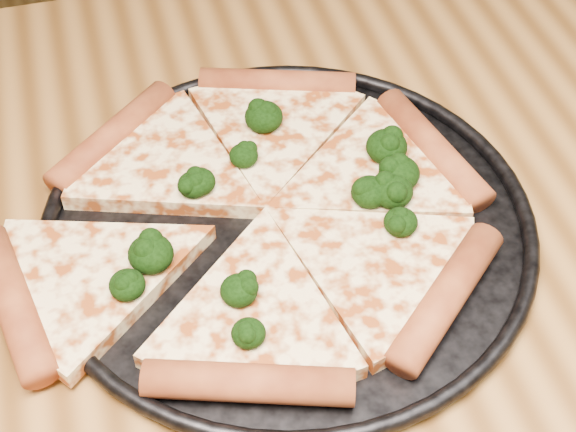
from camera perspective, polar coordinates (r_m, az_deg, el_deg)
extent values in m
cube|color=olive|center=(0.58, -0.65, -10.31)|extent=(1.20, 0.90, 0.04)
cylinder|color=black|center=(0.63, 0.00, -0.80)|extent=(0.35, 0.35, 0.01)
torus|color=black|center=(0.62, 0.00, -0.37)|extent=(0.36, 0.36, 0.01)
cylinder|color=#A75229|center=(0.68, 9.56, 4.47)|extent=(0.05, 0.13, 0.03)
cylinder|color=#A75229|center=(0.73, -0.70, 8.75)|extent=(0.13, 0.06, 0.03)
cylinder|color=#A75229|center=(0.69, -11.52, 5.19)|extent=(0.11, 0.11, 0.03)
cylinder|color=#A75229|center=(0.60, -17.68, -5.47)|extent=(0.05, 0.13, 0.03)
cylinder|color=#A75229|center=(0.54, -2.64, -10.96)|extent=(0.13, 0.06, 0.03)
cylinder|color=#A75229|center=(0.58, 10.42, -5.28)|extent=(0.11, 0.11, 0.03)
ellipsoid|color=black|center=(0.59, -9.06, -2.49)|extent=(0.03, 0.03, 0.02)
ellipsoid|color=black|center=(0.56, -3.27, -4.93)|extent=(0.02, 0.02, 0.02)
ellipsoid|color=black|center=(0.64, 7.36, 2.82)|extent=(0.03, 0.03, 0.02)
ellipsoid|color=black|center=(0.63, -6.27, 2.08)|extent=(0.02, 0.02, 0.02)
ellipsoid|color=black|center=(0.63, 6.94, 1.63)|extent=(0.03, 0.03, 0.02)
ellipsoid|color=black|center=(0.66, 6.54, 4.59)|extent=(0.03, 0.03, 0.02)
ellipsoid|color=black|center=(0.65, -2.95, 4.01)|extent=(0.02, 0.02, 0.02)
ellipsoid|color=black|center=(0.54, -2.63, -7.76)|extent=(0.02, 0.02, 0.02)
ellipsoid|color=black|center=(0.68, -1.61, 6.58)|extent=(0.03, 0.03, 0.02)
ellipsoid|color=black|center=(0.58, -10.59, -4.50)|extent=(0.02, 0.02, 0.02)
ellipsoid|color=black|center=(0.62, 5.43, 1.60)|extent=(0.03, 0.03, 0.02)
ellipsoid|color=black|center=(0.63, -5.91, 2.27)|extent=(0.02, 0.02, 0.02)
ellipsoid|color=black|center=(0.61, 7.46, -0.40)|extent=(0.02, 0.02, 0.02)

